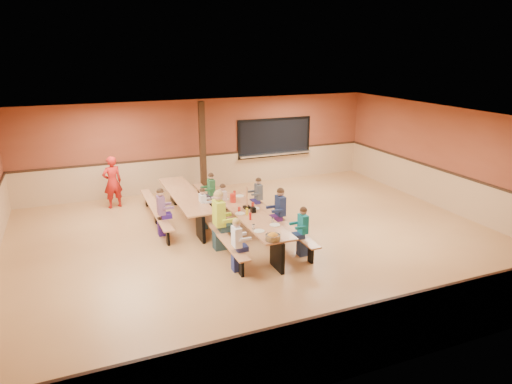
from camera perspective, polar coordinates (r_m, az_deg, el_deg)
name	(u,v)px	position (r m, az deg, el deg)	size (l,w,h in m)	color
ground	(262,242)	(11.36, 0.71, -6.21)	(12.00, 12.00, 0.00)	#A36C3E
room_envelope	(262,215)	(11.10, 0.72, -2.94)	(12.04, 10.04, 3.02)	brown
kitchen_pass_through	(275,139)	(16.28, 2.33, 6.60)	(2.78, 0.28, 1.38)	black
structural_post	(203,148)	(14.81, -6.69, 5.44)	(0.18, 0.18, 3.00)	black
cafeteria_table_main	(251,222)	(11.13, -0.69, -3.78)	(1.91, 3.70, 0.74)	#B47347
cafeteria_table_second	(185,201)	(12.78, -8.86, -1.14)	(1.91, 3.70, 0.74)	#B47347
seated_child_white_left	(237,245)	(9.73, -2.42, -6.67)	(0.35, 0.29, 1.17)	white
seated_adult_yellow	(219,221)	(10.73, -4.63, -3.58)	(0.48, 0.39, 1.43)	#C0DA2E
seated_child_grey_left	(203,209)	(12.04, -6.65, -2.09)	(0.32, 0.26, 1.10)	silver
seated_child_teal_right	(303,232)	(10.47, 5.86, -4.97)	(0.35, 0.28, 1.16)	#147D88
seated_child_navy_right	(280,213)	(11.45, 3.04, -2.62)	(0.40, 0.32, 1.26)	navy
seated_child_char_right	(258,198)	(12.69, 0.31, -0.81)	(0.34, 0.28, 1.16)	#4A4E53
seated_child_purple_sec	(161,212)	(11.78, -11.74, -2.50)	(0.38, 0.31, 1.22)	#784C78
seated_child_green_sec	(211,194)	(13.14, -5.59, -0.19)	(0.36, 0.29, 1.18)	#296636
seated_child_tan_sec	(223,205)	(12.19, -4.14, -1.66)	(0.34, 0.28, 1.15)	beige
standing_woman	(112,182)	(14.15, -17.50, 1.19)	(0.57, 0.38, 1.57)	#B31A14
punch_pitcher	(233,198)	(11.87, -2.90, -0.77)	(0.16, 0.16, 0.22)	red
chip_bowl	(273,237)	(9.56, 2.13, -5.62)	(0.32, 0.32, 0.15)	orange
napkin_dispenser	(253,210)	(11.14, -0.35, -2.23)	(0.10, 0.14, 0.13)	black
condiment_mustard	(247,212)	(10.96, -1.13, -2.46)	(0.06, 0.06, 0.17)	yellow
condiment_ketchup	(250,216)	(10.66, -0.72, -3.06)	(0.06, 0.06, 0.17)	#B2140F
table_paddle	(247,203)	(11.39, -1.16, -1.40)	(0.16, 0.16, 0.56)	black
place_settings	(251,212)	(11.04, -0.69, -2.48)	(0.65, 3.30, 0.11)	beige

